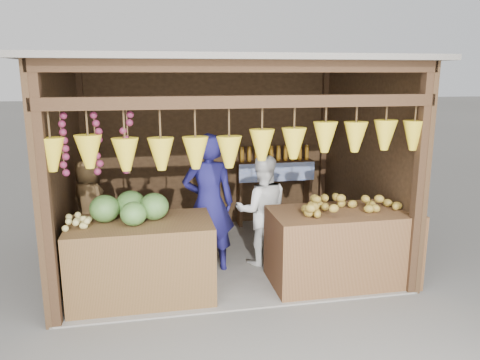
% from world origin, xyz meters
% --- Properties ---
extents(ground, '(80.00, 80.00, 0.00)m').
position_xyz_m(ground, '(0.00, 0.00, 0.00)').
color(ground, '#514F49').
rests_on(ground, ground).
extents(stall_structure, '(4.30, 3.30, 2.66)m').
position_xyz_m(stall_structure, '(-0.03, -0.04, 1.67)').
color(stall_structure, slate).
rests_on(stall_structure, ground).
extents(back_shelf, '(1.25, 0.32, 1.32)m').
position_xyz_m(back_shelf, '(1.05, 1.28, 0.87)').
color(back_shelf, '#382314').
rests_on(back_shelf, ground).
extents(counter_left, '(1.55, 0.85, 0.89)m').
position_xyz_m(counter_left, '(-1.08, -0.98, 0.45)').
color(counter_left, '#4C3519').
rests_on(counter_left, ground).
extents(counter_right, '(1.70, 0.85, 0.89)m').
position_xyz_m(counter_right, '(1.25, -1.03, 0.45)').
color(counter_right, '#472A17').
rests_on(counter_right, ground).
extents(stool, '(0.34, 0.34, 0.32)m').
position_xyz_m(stool, '(-1.74, 0.02, 0.16)').
color(stool, black).
rests_on(stool, ground).
extents(man_standing, '(0.66, 0.44, 1.77)m').
position_xyz_m(man_standing, '(-0.25, -0.37, 0.89)').
color(man_standing, '#191654').
rests_on(man_standing, ground).
extents(woman_standing, '(0.76, 0.62, 1.46)m').
position_xyz_m(woman_standing, '(0.45, -0.28, 0.73)').
color(woman_standing, white).
rests_on(woman_standing, ground).
extents(vendor_seated, '(0.64, 0.62, 1.10)m').
position_xyz_m(vendor_seated, '(-1.74, 0.02, 0.87)').
color(vendor_seated, brown).
rests_on(vendor_seated, stool).
extents(melon_pile, '(1.00, 0.50, 0.32)m').
position_xyz_m(melon_pile, '(-1.16, -0.93, 1.05)').
color(melon_pile, '#174312').
rests_on(melon_pile, counter_left).
extents(tanfruit_pile, '(0.34, 0.40, 0.13)m').
position_xyz_m(tanfruit_pile, '(-1.73, -1.01, 0.96)').
color(tanfruit_pile, '#A9994E').
rests_on(tanfruit_pile, counter_left).
extents(mango_pile, '(1.40, 0.64, 0.22)m').
position_xyz_m(mango_pile, '(1.32, -1.04, 1.00)').
color(mango_pile, '#A94016').
rests_on(mango_pile, counter_right).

